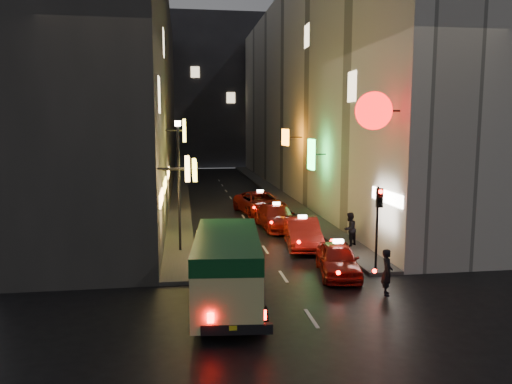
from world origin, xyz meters
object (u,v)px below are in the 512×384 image
taxi_near (338,257)px  traffic_light (379,210)px  minibus (227,263)px  lamp_post (179,177)px  pedestrian_crossing (387,269)px

taxi_near → traffic_light: (1.74, 0.09, 1.90)m
minibus → traffic_light: traffic_light is taller
minibus → traffic_light: (6.60, 3.26, 1.07)m
lamp_post → traffic_light: bearing=-28.9°
pedestrian_crossing → lamp_post: (-7.50, 7.20, 2.76)m
taxi_near → traffic_light: 2.58m
minibus → lamp_post: bearing=101.6°
minibus → pedestrian_crossing: 5.96m
taxi_near → pedestrian_crossing: bearing=-68.1°
traffic_light → lamp_post: bearing=151.1°
lamp_post → minibus: bearing=-78.4°
pedestrian_crossing → traffic_light: bearing=1.6°
traffic_light → minibus: bearing=-153.7°
minibus → taxi_near: (4.86, 3.17, -0.83)m
traffic_light → lamp_post: size_ratio=0.56×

